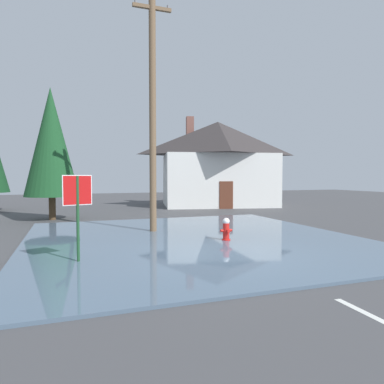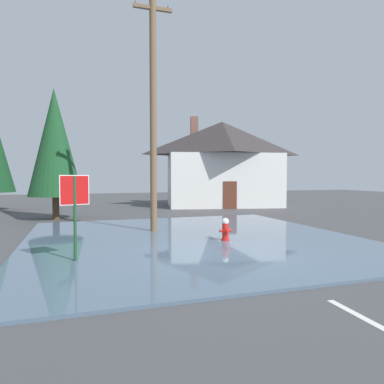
# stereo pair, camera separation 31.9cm
# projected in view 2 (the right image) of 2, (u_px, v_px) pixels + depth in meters

# --- Properties ---
(ground_plane) EXTENTS (80.00, 80.00, 0.10)m
(ground_plane) POSITION_uv_depth(u_px,v_px,m) (223.00, 260.00, 10.03)
(ground_plane) COLOR #424244
(flood_puddle) EXTENTS (11.92, 12.37, 0.08)m
(flood_puddle) POSITION_uv_depth(u_px,v_px,m) (193.00, 238.00, 12.95)
(flood_puddle) COLOR #4C6075
(flood_puddle) RESTS_ON ground
(lane_stop_bar) EXTENTS (3.35, 0.55, 0.01)m
(lane_stop_bar) POSITION_uv_depth(u_px,v_px,m) (284.00, 279.00, 7.94)
(lane_stop_bar) COLOR silver
(lane_stop_bar) RESTS_ON ground
(stop_sign_near) EXTENTS (0.76, 0.30, 2.40)m
(stop_sign_near) POSITION_uv_depth(u_px,v_px,m) (75.00, 200.00, 9.33)
(stop_sign_near) COLOR #1E4C28
(stop_sign_near) RESTS_ON ground
(fire_hydrant) EXTENTS (0.44, 0.38, 0.88)m
(fire_hydrant) POSITION_uv_depth(u_px,v_px,m) (225.00, 230.00, 12.38)
(fire_hydrant) COLOR red
(fire_hydrant) RESTS_ON ground
(utility_pole) EXTENTS (1.60, 0.28, 9.80)m
(utility_pole) POSITION_uv_depth(u_px,v_px,m) (153.00, 110.00, 14.26)
(utility_pole) COLOR brown
(utility_pole) RESTS_ON ground
(house) EXTENTS (10.32, 8.25, 7.26)m
(house) POSITION_uv_depth(u_px,v_px,m) (222.00, 162.00, 27.86)
(house) COLOR silver
(house) RESTS_ON ground
(pine_tree_mid_left) EXTENTS (2.85, 2.85, 7.13)m
(pine_tree_mid_left) POSITION_uv_depth(u_px,v_px,m) (55.00, 143.00, 18.80)
(pine_tree_mid_left) COLOR #4C3823
(pine_tree_mid_left) RESTS_ON ground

